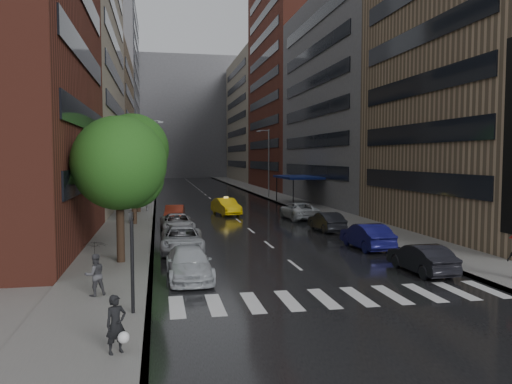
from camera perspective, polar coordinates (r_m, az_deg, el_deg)
ground at (r=21.74m, az=7.32°, el=-10.49°), size 220.00×220.00×0.00m
road at (r=70.49m, az=-5.63°, el=-0.43°), size 14.00×140.00×0.01m
sidewalk_left at (r=70.20m, az=-12.97°, el=-0.48°), size 4.00×140.00×0.15m
sidewalk_right at (r=71.90m, az=1.52°, el=-0.27°), size 4.00×140.00×0.15m
crosswalk at (r=19.99m, az=9.73°, el=-11.78°), size 13.15×2.80×0.01m
buildings_left at (r=79.89m, az=-17.34°, el=11.42°), size 8.00×108.00×38.00m
buildings_right at (r=80.25m, az=4.73°, el=10.86°), size 8.05×109.10×36.00m
building_far at (r=138.53m, az=-8.41°, el=8.33°), size 40.00×14.00×32.00m
tree_near at (r=25.79m, az=-15.37°, el=3.18°), size 4.70×4.70×7.49m
tree_mid at (r=40.50m, az=-13.86°, el=4.77°), size 5.55×5.55×8.85m
tree_far at (r=49.34m, az=-13.37°, el=4.77°), size 5.67×5.67×9.03m
taxi at (r=47.07m, az=-3.44°, el=-1.67°), size 2.51×4.98×1.57m
parked_cars_left at (r=31.74m, az=-8.67°, el=-4.61°), size 2.53×24.47×1.44m
parked_cars_right at (r=35.98m, az=8.65°, el=-3.55°), size 2.73×25.59×1.52m
ped_bag_walker at (r=14.37m, az=-15.65°, el=-14.46°), size 0.71×0.62×1.59m
ped_black_umbrella at (r=20.11m, az=-17.95°, el=-7.78°), size 0.97×0.98×2.09m
traffic_light at (r=17.40m, az=-13.98°, el=-6.72°), size 0.18×0.15×3.45m
street_lamp_left at (r=49.97m, az=-12.31°, el=3.29°), size 1.74×0.22×9.00m
street_lamp_right at (r=66.54m, az=1.40°, el=3.53°), size 1.74×0.22×9.00m
awning at (r=57.20m, az=4.80°, el=1.69°), size 4.00×8.00×3.12m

